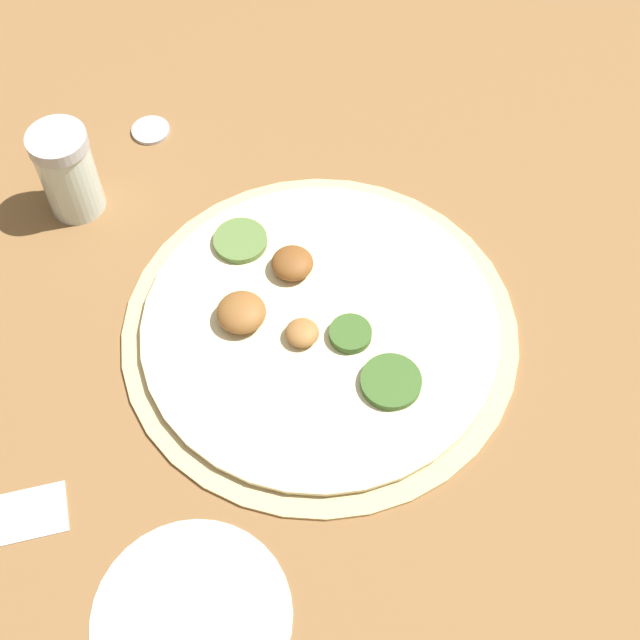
{
  "coord_description": "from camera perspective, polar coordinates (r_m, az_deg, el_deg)",
  "views": [
    {
      "loc": [
        0.38,
        0.06,
        0.62
      ],
      "look_at": [
        0.0,
        0.0,
        0.02
      ],
      "focal_mm": 50.0,
      "sensor_mm": 36.0,
      "label": 1
    }
  ],
  "objects": [
    {
      "name": "loose_cap",
      "position": [
        0.88,
        -10.81,
        11.92
      ],
      "size": [
        0.04,
        0.04,
        0.01
      ],
      "color": "#B2B2B7",
      "rests_on": "ground_plane"
    },
    {
      "name": "flour_patch",
      "position": [
        0.64,
        -8.23,
        -18.29
      ],
      "size": [
        0.14,
        0.14,
        0.0
      ],
      "color": "white",
      "rests_on": "ground_plane"
    },
    {
      "name": "pizza",
      "position": [
        0.72,
        -0.18,
        -0.36
      ],
      "size": [
        0.32,
        0.32,
        0.03
      ],
      "color": "#D6B77A",
      "rests_on": "ground_plane"
    },
    {
      "name": "spice_jar",
      "position": [
        0.8,
        -15.85,
        9.12
      ],
      "size": [
        0.05,
        0.05,
        0.09
      ],
      "color": "silver",
      "rests_on": "ground_plane"
    },
    {
      "name": "ground_plane",
      "position": [
        0.73,
        0.0,
        -0.7
      ],
      "size": [
        3.0,
        3.0,
        0.0
      ],
      "primitive_type": "plane",
      "color": "brown"
    }
  ]
}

